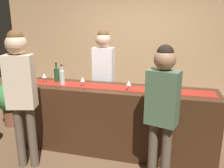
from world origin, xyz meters
name	(u,v)px	position (x,y,z in m)	size (l,w,h in m)	color
ground_plane	(115,149)	(0.00, 0.00, 0.00)	(10.00, 10.00, 0.00)	brown
back_wall	(136,42)	(0.00, 1.90, 1.45)	(6.00, 0.12, 2.90)	tan
bar_counter	(115,119)	(0.00, 0.00, 0.49)	(2.80, 0.60, 0.97)	#3D2314
counter_runner_cloth	(115,87)	(0.00, 0.00, 0.98)	(2.66, 0.28, 0.01)	maroon
wine_bottle_amber	(154,82)	(0.54, 0.03, 1.09)	(0.07, 0.07, 0.30)	brown
wine_bottle_green	(57,75)	(-0.94, 0.08, 1.09)	(0.07, 0.07, 0.30)	#194723
wine_bottle_clear	(62,77)	(-0.78, -0.06, 1.09)	(0.07, 0.07, 0.30)	#B2C6C1
wine_glass_near_customer	(44,76)	(-1.11, 0.00, 1.08)	(0.07, 0.07, 0.14)	silver
wine_glass_mid_counter	(83,80)	(-0.46, -0.07, 1.08)	(0.07, 0.07, 0.14)	silver
wine_glass_far_end	(129,83)	(0.21, -0.10, 1.08)	(0.07, 0.07, 0.14)	silver
bartender	(104,70)	(-0.34, 0.58, 1.09)	(0.34, 0.25, 1.75)	#26262B
customer_sipping	(162,103)	(0.68, -0.60, 1.01)	(0.38, 0.29, 1.65)	brown
customer_browsing	(21,85)	(-1.02, -0.69, 1.12)	(0.38, 0.28, 1.79)	brown
potted_plant_tall	(12,100)	(-2.06, 0.39, 0.48)	(0.56, 0.56, 0.83)	brown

